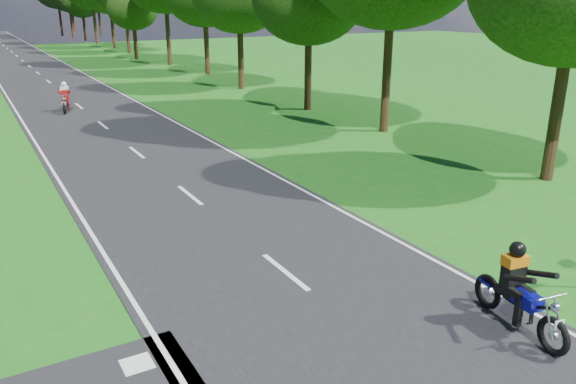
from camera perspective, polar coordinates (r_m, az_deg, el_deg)
ground at (r=11.17m, az=4.90°, el=-12.19°), size 160.00×160.00×0.00m
main_road at (r=58.35m, az=-24.78°, el=11.52°), size 7.00×140.00×0.02m
road_markings at (r=56.48m, az=-24.71°, el=11.35°), size 7.40×140.00×0.01m
rider_near_blue at (r=11.06m, az=22.64°, el=-9.03°), size 0.96×2.06×1.65m
rider_far_red at (r=33.14m, az=-21.72°, el=8.98°), size 1.10×2.02×1.60m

